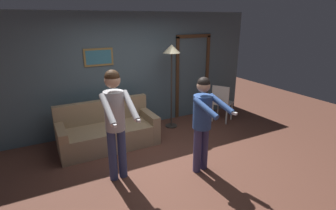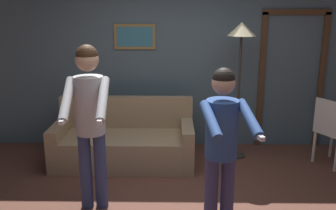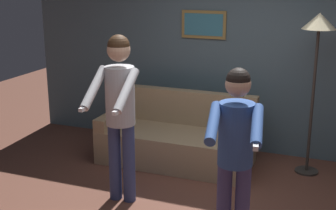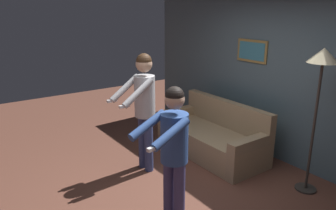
{
  "view_description": "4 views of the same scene",
  "coord_description": "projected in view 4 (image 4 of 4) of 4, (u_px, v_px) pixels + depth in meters",
  "views": [
    {
      "loc": [
        -1.94,
        -3.53,
        2.46
      ],
      "look_at": [
        -0.18,
        -0.23,
        1.21
      ],
      "focal_mm": 28.0,
      "sensor_mm": 36.0,
      "label": 1
    },
    {
      "loc": [
        -0.07,
        -3.59,
        2.14
      ],
      "look_at": [
        -0.12,
        -0.06,
        1.19
      ],
      "focal_mm": 40.0,
      "sensor_mm": 36.0,
      "label": 2
    },
    {
      "loc": [
        1.19,
        -3.99,
        2.35
      ],
      "look_at": [
        -0.36,
        -0.04,
        1.14
      ],
      "focal_mm": 50.0,
      "sensor_mm": 36.0,
      "label": 3
    },
    {
      "loc": [
        2.98,
        -2.26,
        2.39
      ],
      "look_at": [
        -0.05,
        -0.13,
        1.27
      ],
      "focal_mm": 35.0,
      "sensor_mm": 36.0,
      "label": 4
    }
  ],
  "objects": [
    {
      "name": "couch",
      "position": [
        212.0,
        138.0,
        5.48
      ],
      "size": [
        1.9,
        0.86,
        0.87
      ],
      "color": "#9D825F",
      "rests_on": "ground_plane"
    },
    {
      "name": "person_standing_left",
      "position": [
        144.0,
        101.0,
        4.72
      ],
      "size": [
        0.45,
        0.67,
        1.77
      ],
      "color": "navy",
      "rests_on": "ground_plane"
    },
    {
      "name": "torchiere_lamp",
      "position": [
        322.0,
        70.0,
        3.98
      ],
      "size": [
        0.39,
        0.39,
        1.92
      ],
      "color": "#332D28",
      "rests_on": "ground_plane"
    },
    {
      "name": "back_wall_assembly",
      "position": [
        286.0,
        81.0,
        5.0
      ],
      "size": [
        6.4,
        0.1,
        2.6
      ],
      "color": "#4A5F6A",
      "rests_on": "ground_plane"
    },
    {
      "name": "person_standing_right",
      "position": [
        173.0,
        145.0,
        3.5
      ],
      "size": [
        0.51,
        0.65,
        1.61
      ],
      "color": "#423F71",
      "rests_on": "ground_plane"
    },
    {
      "name": "ground_plane",
      "position": [
        178.0,
        197.0,
        4.27
      ],
      "size": [
        12.0,
        12.0,
        0.0
      ],
      "primitive_type": "plane",
      "color": "brown"
    }
  ]
}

